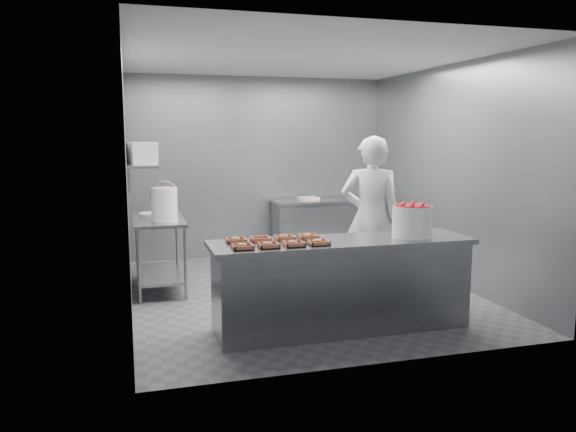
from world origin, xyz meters
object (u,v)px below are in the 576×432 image
(back_counter, at_px, (320,228))
(tray_4, at_px, (236,240))
(tray_7, at_px, (308,236))
(worker, at_px, (371,218))
(tray_2, at_px, (294,244))
(tray_5, at_px, (261,239))
(service_counter, at_px, (342,284))
(appliance, at_px, (142,153))
(tray_3, at_px, (318,242))
(tray_1, at_px, (268,245))
(prep_table, at_px, (159,243))
(tray_0, at_px, (242,246))
(strawberry_tub, at_px, (412,220))
(glaze_bucket, at_px, (164,204))
(tray_6, at_px, (284,237))

(back_counter, xyz_separation_m, tray_4, (-1.92, -3.09, 0.47))
(tray_7, distance_m, worker, 1.28)
(tray_2, distance_m, tray_5, 0.40)
(service_counter, distance_m, back_counter, 3.37)
(tray_5, height_order, appliance, appliance)
(tray_5, xyz_separation_m, worker, (1.50, 0.77, 0.03))
(tray_3, height_order, appliance, appliance)
(tray_1, bearing_deg, tray_3, 0.00)
(prep_table, relative_size, tray_4, 6.40)
(worker, bearing_deg, tray_5, 49.17)
(service_counter, bearing_deg, appliance, 133.16)
(service_counter, distance_m, tray_0, 1.14)
(service_counter, distance_m, tray_1, 0.93)
(tray_3, relative_size, worker, 0.10)
(back_counter, distance_m, tray_4, 3.67)
(strawberry_tub, bearing_deg, tray_7, 168.94)
(tray_3, bearing_deg, worker, 46.78)
(tray_3, relative_size, tray_7, 1.00)
(tray_4, relative_size, glaze_bucket, 0.39)
(prep_table, distance_m, tray_0, 2.22)
(prep_table, xyz_separation_m, tray_7, (1.35, -1.79, 0.33))
(tray_0, height_order, strawberry_tub, strawberry_tub)
(tray_3, height_order, worker, worker)
(service_counter, relative_size, appliance, 7.49)
(tray_2, xyz_separation_m, appliance, (-1.28, 2.10, 0.77))
(tray_1, bearing_deg, tray_6, 52.88)
(tray_3, xyz_separation_m, glaze_bucket, (-1.28, 1.88, 0.18))
(service_counter, height_order, tray_4, tray_4)
(prep_table, height_order, tray_7, tray_7)
(back_counter, bearing_deg, strawberry_tub, -93.00)
(appliance, bearing_deg, tray_6, -68.26)
(tray_0, xyz_separation_m, worker, (1.74, 1.09, 0.03))
(tray_2, relative_size, tray_4, 1.00)
(tray_5, distance_m, tray_6, 0.24)
(tray_3, bearing_deg, tray_4, 156.23)
(tray_0, distance_m, strawberry_tub, 1.76)
(service_counter, xyz_separation_m, tray_7, (-0.30, 0.16, 0.47))
(tray_7, height_order, glaze_bucket, glaze_bucket)
(tray_1, distance_m, tray_5, 0.32)
(tray_6, relative_size, strawberry_tub, 0.48)
(tray_3, bearing_deg, service_counter, 27.55)
(tray_6, relative_size, worker, 0.10)
(tray_3, bearing_deg, glaze_bucket, 124.32)
(tray_1, distance_m, glaze_bucket, 2.05)
(prep_table, relative_size, tray_0, 6.40)
(prep_table, relative_size, tray_2, 6.40)
(tray_3, height_order, tray_4, same)
(tray_3, height_order, strawberry_tub, strawberry_tub)
(tray_1, relative_size, tray_6, 1.00)
(tray_3, height_order, tray_5, tray_3)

